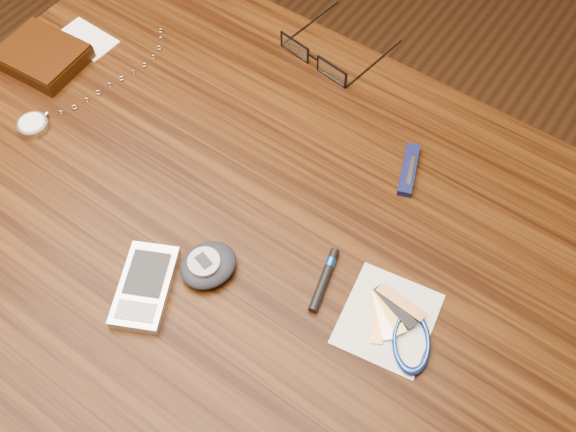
# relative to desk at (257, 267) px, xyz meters

# --- Properties ---
(ground) EXTENTS (3.80, 3.80, 0.00)m
(ground) POSITION_rel_desk_xyz_m (0.00, 0.00, -0.65)
(ground) COLOR #472814
(ground) RESTS_ON ground
(desk) EXTENTS (1.00, 0.70, 0.75)m
(desk) POSITION_rel_desk_xyz_m (0.00, 0.00, 0.00)
(desk) COLOR #331A08
(desk) RESTS_ON ground
(wallet_and_card) EXTENTS (0.12, 0.15, 0.03)m
(wallet_and_card) POSITION_rel_desk_xyz_m (-0.42, 0.05, 0.11)
(wallet_and_card) COLOR black
(wallet_and_card) RESTS_ON desk
(eyeglasses) EXTENTS (0.14, 0.15, 0.03)m
(eyeglasses) POSITION_rel_desk_xyz_m (-0.09, 0.28, 0.11)
(eyeglasses) COLOR black
(eyeglasses) RESTS_ON desk
(pocket_watch) EXTENTS (0.07, 0.27, 0.01)m
(pocket_watch) POSITION_rel_desk_xyz_m (-0.34, -0.04, 0.11)
(pocket_watch) COLOR silver
(pocket_watch) RESTS_ON desk
(pda_phone) EXTENTS (0.10, 0.12, 0.02)m
(pda_phone) POSITION_rel_desk_xyz_m (-0.05, -0.14, 0.11)
(pda_phone) COLOR silver
(pda_phone) RESTS_ON desk
(pedometer) EXTENTS (0.08, 0.08, 0.03)m
(pedometer) POSITION_rel_desk_xyz_m (-0.01, -0.08, 0.11)
(pedometer) COLOR black
(pedometer) RESTS_ON desk
(notepad_keys) EXTENTS (0.14, 0.13, 0.01)m
(notepad_keys) POSITION_rel_desk_xyz_m (0.21, -0.01, 0.11)
(notepad_keys) COLOR white
(notepad_keys) RESTS_ON desk
(pocket_knife) EXTENTS (0.04, 0.08, 0.01)m
(pocket_knife) POSITION_rel_desk_xyz_m (0.11, 0.18, 0.11)
(pocket_knife) COLOR #0C1239
(pocket_knife) RESTS_ON desk
(black_blue_pen) EXTENTS (0.03, 0.08, 0.01)m
(black_blue_pen) POSITION_rel_desk_xyz_m (0.11, -0.01, 0.11)
(black_blue_pen) COLOR black
(black_blue_pen) RESTS_ON desk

